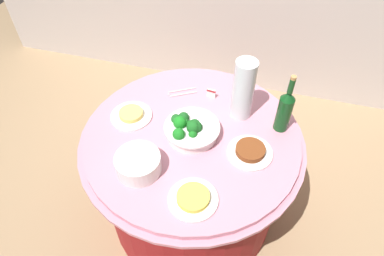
{
  "coord_description": "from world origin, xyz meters",
  "views": [
    {
      "loc": [
        0.31,
        -1.12,
        2.04
      ],
      "look_at": [
        0.0,
        0.0,
        0.79
      ],
      "focal_mm": 32.1,
      "sensor_mm": 36.0,
      "label": 1
    }
  ],
  "objects_px": {
    "broccoli_bowl": "(190,129)",
    "label_placard_front": "(211,93)",
    "serving_tongs": "(181,92)",
    "food_plate_stir_fry": "(250,151)",
    "wine_bottle": "(285,110)",
    "decorative_fruit_vase": "(243,92)",
    "plate_stack": "(138,164)",
    "food_plate_fried_egg": "(193,198)",
    "food_plate_noodles": "(131,115)"
  },
  "relations": [
    {
      "from": "broccoli_bowl",
      "to": "plate_stack",
      "type": "xyz_separation_m",
      "value": [
        -0.17,
        -0.27,
        -0.0
      ]
    },
    {
      "from": "wine_bottle",
      "to": "decorative_fruit_vase",
      "type": "bearing_deg",
      "value": 168.75
    },
    {
      "from": "decorative_fruit_vase",
      "to": "label_placard_front",
      "type": "height_order",
      "value": "decorative_fruit_vase"
    },
    {
      "from": "plate_stack",
      "to": "wine_bottle",
      "type": "relative_size",
      "value": 0.62
    },
    {
      "from": "plate_stack",
      "to": "food_plate_fried_egg",
      "type": "xyz_separation_m",
      "value": [
        0.28,
        -0.09,
        -0.03
      ]
    },
    {
      "from": "wine_bottle",
      "to": "food_plate_fried_egg",
      "type": "xyz_separation_m",
      "value": [
        -0.32,
        -0.54,
        -0.11
      ]
    },
    {
      "from": "food_plate_fried_egg",
      "to": "label_placard_front",
      "type": "xyz_separation_m",
      "value": [
        -0.08,
        0.67,
        0.02
      ]
    },
    {
      "from": "plate_stack",
      "to": "food_plate_stir_fry",
      "type": "xyz_separation_m",
      "value": [
        0.48,
        0.23,
        -0.03
      ]
    },
    {
      "from": "food_plate_fried_egg",
      "to": "broccoli_bowl",
      "type": "bearing_deg",
      "value": 107.37
    },
    {
      "from": "wine_bottle",
      "to": "serving_tongs",
      "type": "distance_m",
      "value": 0.6
    },
    {
      "from": "decorative_fruit_vase",
      "to": "wine_bottle",
      "type": "bearing_deg",
      "value": -11.25
    },
    {
      "from": "broccoli_bowl",
      "to": "label_placard_front",
      "type": "relative_size",
      "value": 5.09
    },
    {
      "from": "label_placard_front",
      "to": "serving_tongs",
      "type": "bearing_deg",
      "value": -176.23
    },
    {
      "from": "wine_bottle",
      "to": "food_plate_fried_egg",
      "type": "height_order",
      "value": "wine_bottle"
    },
    {
      "from": "decorative_fruit_vase",
      "to": "serving_tongs",
      "type": "xyz_separation_m",
      "value": [
        -0.35,
        0.08,
        -0.15
      ]
    },
    {
      "from": "broccoli_bowl",
      "to": "food_plate_fried_egg",
      "type": "xyz_separation_m",
      "value": [
        0.11,
        -0.36,
        -0.03
      ]
    },
    {
      "from": "food_plate_noodles",
      "to": "label_placard_front",
      "type": "xyz_separation_m",
      "value": [
        0.37,
        0.27,
        0.02
      ]
    },
    {
      "from": "label_placard_front",
      "to": "decorative_fruit_vase",
      "type": "bearing_deg",
      "value": -26.4
    },
    {
      "from": "wine_bottle",
      "to": "decorative_fruit_vase",
      "type": "distance_m",
      "value": 0.22
    },
    {
      "from": "broccoli_bowl",
      "to": "food_plate_stir_fry",
      "type": "xyz_separation_m",
      "value": [
        0.31,
        -0.04,
        -0.03
      ]
    },
    {
      "from": "serving_tongs",
      "to": "food_plate_stir_fry",
      "type": "xyz_separation_m",
      "value": [
        0.45,
        -0.34,
        0.01
      ]
    },
    {
      "from": "plate_stack",
      "to": "label_placard_front",
      "type": "height_order",
      "value": "plate_stack"
    },
    {
      "from": "broccoli_bowl",
      "to": "label_placard_front",
      "type": "distance_m",
      "value": 0.31
    },
    {
      "from": "plate_stack",
      "to": "label_placard_front",
      "type": "bearing_deg",
      "value": 70.42
    },
    {
      "from": "label_placard_front",
      "to": "wine_bottle",
      "type": "bearing_deg",
      "value": -18.47
    },
    {
      "from": "wine_bottle",
      "to": "food_plate_fried_egg",
      "type": "bearing_deg",
      "value": -120.9
    },
    {
      "from": "broccoli_bowl",
      "to": "food_plate_noodles",
      "type": "height_order",
      "value": "broccoli_bowl"
    },
    {
      "from": "wine_bottle",
      "to": "food_plate_fried_egg",
      "type": "relative_size",
      "value": 1.53
    },
    {
      "from": "food_plate_noodles",
      "to": "wine_bottle",
      "type": "bearing_deg",
      "value": 9.77
    },
    {
      "from": "plate_stack",
      "to": "label_placard_front",
      "type": "xyz_separation_m",
      "value": [
        0.21,
        0.58,
        -0.01
      ]
    },
    {
      "from": "broccoli_bowl",
      "to": "food_plate_stir_fry",
      "type": "relative_size",
      "value": 1.27
    },
    {
      "from": "food_plate_fried_egg",
      "to": "food_plate_stir_fry",
      "type": "relative_size",
      "value": 1.0
    },
    {
      "from": "food_plate_noodles",
      "to": "food_plate_stir_fry",
      "type": "xyz_separation_m",
      "value": [
        0.65,
        -0.08,
        0.0
      ]
    },
    {
      "from": "plate_stack",
      "to": "food_plate_fried_egg",
      "type": "bearing_deg",
      "value": -17.62
    },
    {
      "from": "serving_tongs",
      "to": "food_plate_fried_egg",
      "type": "distance_m",
      "value": 0.7
    },
    {
      "from": "broccoli_bowl",
      "to": "label_placard_front",
      "type": "height_order",
      "value": "broccoli_bowl"
    },
    {
      "from": "plate_stack",
      "to": "decorative_fruit_vase",
      "type": "relative_size",
      "value": 0.62
    },
    {
      "from": "plate_stack",
      "to": "food_plate_fried_egg",
      "type": "height_order",
      "value": "plate_stack"
    },
    {
      "from": "decorative_fruit_vase",
      "to": "food_plate_fried_egg",
      "type": "distance_m",
      "value": 0.6
    },
    {
      "from": "food_plate_stir_fry",
      "to": "label_placard_front",
      "type": "xyz_separation_m",
      "value": [
        -0.28,
        0.35,
        0.01
      ]
    },
    {
      "from": "wine_bottle",
      "to": "label_placard_front",
      "type": "relative_size",
      "value": 6.11
    },
    {
      "from": "serving_tongs",
      "to": "label_placard_front",
      "type": "relative_size",
      "value": 2.92
    },
    {
      "from": "serving_tongs",
      "to": "plate_stack",
      "type": "bearing_deg",
      "value": -93.41
    },
    {
      "from": "decorative_fruit_vase",
      "to": "plate_stack",
      "type": "bearing_deg",
      "value": -128.42
    },
    {
      "from": "broccoli_bowl",
      "to": "wine_bottle",
      "type": "height_order",
      "value": "wine_bottle"
    },
    {
      "from": "broccoli_bowl",
      "to": "plate_stack",
      "type": "height_order",
      "value": "broccoli_bowl"
    },
    {
      "from": "decorative_fruit_vase",
      "to": "label_placard_front",
      "type": "xyz_separation_m",
      "value": [
        -0.18,
        0.09,
        -0.12
      ]
    },
    {
      "from": "label_placard_front",
      "to": "plate_stack",
      "type": "bearing_deg",
      "value": -109.58
    },
    {
      "from": "plate_stack",
      "to": "food_plate_noodles",
      "type": "distance_m",
      "value": 0.36
    },
    {
      "from": "broccoli_bowl",
      "to": "wine_bottle",
      "type": "relative_size",
      "value": 0.83
    }
  ]
}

